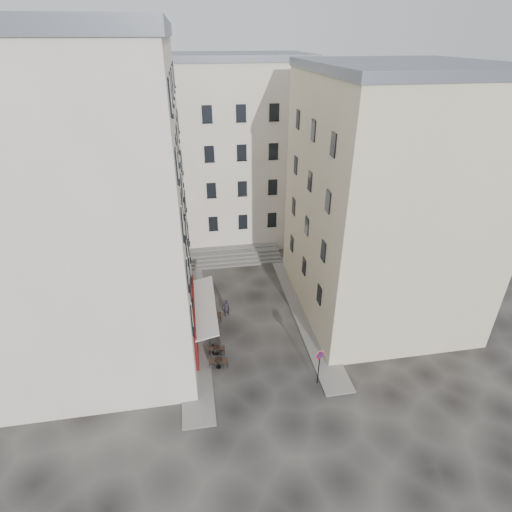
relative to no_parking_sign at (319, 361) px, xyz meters
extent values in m
plane|color=black|center=(-3.30, 4.77, -1.95)|extent=(90.00, 90.00, 0.00)
cube|color=slate|center=(-7.80, 8.77, -1.89)|extent=(2.00, 22.00, 0.12)
cube|color=slate|center=(1.20, 7.77, -1.89)|extent=(2.00, 18.00, 0.12)
cube|color=beige|center=(-13.80, 7.77, 8.05)|extent=(12.00, 16.00, 20.00)
cube|color=slate|center=(-13.80, 7.77, 18.35)|extent=(12.20, 16.20, 0.60)
cube|color=beige|center=(7.20, 8.27, 7.05)|extent=(12.00, 14.00, 18.00)
cube|color=slate|center=(7.20, 8.27, 16.35)|extent=(12.20, 14.20, 0.60)
cube|color=beige|center=(-4.30, 23.77, 7.05)|extent=(18.00, 10.00, 18.00)
cube|color=slate|center=(-4.30, 23.77, 16.35)|extent=(18.20, 10.20, 0.60)
cube|color=#41090C|center=(-7.72, 5.77, -0.20)|extent=(0.25, 7.00, 3.50)
cube|color=black|center=(-7.68, 5.77, -0.55)|extent=(0.06, 3.85, 2.00)
cube|color=silver|center=(-6.90, 5.77, 1.00)|extent=(1.58, 7.30, 0.41)
cube|color=slate|center=(-3.30, 16.67, -1.85)|extent=(9.00, 1.80, 0.20)
cube|color=slate|center=(-3.30, 17.12, -1.65)|extent=(9.00, 1.80, 0.20)
cube|color=slate|center=(-3.30, 17.57, -1.45)|extent=(9.00, 1.80, 0.20)
cube|color=slate|center=(-3.30, 18.02, -1.25)|extent=(9.00, 1.80, 0.20)
cylinder|color=black|center=(-6.55, 3.77, -1.50)|extent=(0.10, 0.10, 0.90)
sphere|color=black|center=(-6.55, 3.77, -1.03)|extent=(0.12, 0.12, 0.12)
cylinder|color=black|center=(-6.55, 7.27, -1.50)|extent=(0.10, 0.10, 0.90)
sphere|color=black|center=(-6.55, 7.27, -1.03)|extent=(0.12, 0.12, 0.12)
cylinder|color=black|center=(-6.55, 10.77, -1.50)|extent=(0.10, 0.10, 0.90)
sphere|color=black|center=(-6.55, 10.77, -1.03)|extent=(0.12, 0.12, 0.12)
cylinder|color=black|center=(0.00, 0.01, -0.60)|extent=(0.07, 0.07, 2.71)
cylinder|color=red|center=(0.00, 0.00, 0.49)|extent=(0.60, 0.23, 0.63)
cylinder|color=navy|center=(0.00, -0.02, 0.49)|extent=(0.44, 0.18, 0.45)
cube|color=red|center=(0.00, -0.05, 0.49)|extent=(0.35, 0.14, 0.37)
cylinder|color=black|center=(-6.28, 2.46, -1.88)|extent=(0.36, 0.36, 0.02)
cylinder|color=black|center=(-6.28, 2.46, -1.55)|extent=(0.05, 0.05, 0.70)
cylinder|color=black|center=(-6.28, 2.46, -1.23)|extent=(0.60, 0.60, 0.04)
cube|color=black|center=(-5.83, 2.46, -1.50)|extent=(0.38, 0.38, 0.90)
cube|color=black|center=(-6.73, 2.56, -1.50)|extent=(0.38, 0.38, 0.90)
cylinder|color=black|center=(-6.30, 3.79, -1.89)|extent=(0.32, 0.32, 0.02)
cylinder|color=black|center=(-6.30, 3.79, -1.59)|extent=(0.04, 0.04, 0.63)
cylinder|color=black|center=(-6.30, 3.79, -1.30)|extent=(0.54, 0.54, 0.04)
cube|color=black|center=(-5.89, 3.79, -1.55)|extent=(0.34, 0.34, 0.80)
cube|color=black|center=(-6.70, 3.88, -1.55)|extent=(0.34, 0.34, 0.80)
cylinder|color=black|center=(-6.90, 6.64, -1.87)|extent=(0.38, 0.38, 0.02)
cylinder|color=black|center=(-6.90, 6.64, -1.53)|extent=(0.05, 0.05, 0.74)
cylinder|color=black|center=(-6.90, 6.64, -1.19)|extent=(0.63, 0.63, 0.04)
cube|color=black|center=(-6.42, 6.64, -1.47)|extent=(0.40, 0.40, 0.95)
cube|color=black|center=(-7.38, 6.74, -1.47)|extent=(0.40, 0.40, 0.95)
cylinder|color=black|center=(-6.32, 7.60, -1.87)|extent=(0.38, 0.38, 0.02)
cylinder|color=black|center=(-6.32, 7.60, -1.53)|extent=(0.05, 0.05, 0.74)
cylinder|color=black|center=(-6.32, 7.60, -1.19)|extent=(0.64, 0.64, 0.04)
cube|color=black|center=(-5.84, 7.60, -1.47)|extent=(0.40, 0.40, 0.95)
cube|color=black|center=(-6.80, 7.70, -1.47)|extent=(0.40, 0.40, 0.95)
cylinder|color=black|center=(-6.82, 9.48, -1.88)|extent=(0.37, 0.37, 0.02)
cylinder|color=black|center=(-6.82, 9.48, -1.53)|extent=(0.05, 0.05, 0.73)
cylinder|color=black|center=(-6.82, 9.48, -1.20)|extent=(0.62, 0.62, 0.04)
cube|color=black|center=(-6.35, 9.48, -1.48)|extent=(0.39, 0.39, 0.93)
cube|color=black|center=(-7.28, 9.58, -1.48)|extent=(0.39, 0.39, 0.93)
imported|color=#232228|center=(-5.15, 8.16, -1.18)|extent=(0.66, 0.55, 1.55)
camera|label=1|loc=(-7.09, -17.96, 18.11)|focal=28.00mm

